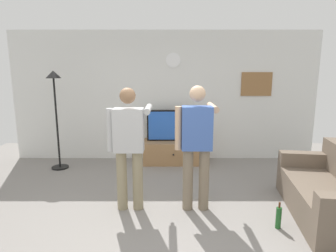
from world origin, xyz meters
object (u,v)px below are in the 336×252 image
at_px(person_standing_nearer_lamp, 130,142).
at_px(beverage_bottle, 280,218).
at_px(tv_stand, 174,152).
at_px(television, 174,125).
at_px(wall_clock, 174,60).
at_px(side_couch, 333,194).
at_px(person_standing_nearer_couch, 197,141).
at_px(floor_lamp, 56,100).
at_px(framed_picture, 257,84).

bearing_deg(person_standing_nearer_lamp, beverage_bottle, -15.61).
xyz_separation_m(tv_stand, television, (-0.00, 0.05, 0.55)).
xyz_separation_m(wall_clock, side_couch, (2.03, -2.54, -1.78)).
bearing_deg(person_standing_nearer_couch, person_standing_nearer_lamp, 179.53).
bearing_deg(tv_stand, person_standing_nearer_couch, -82.25).
distance_m(television, floor_lamp, 2.34).
height_order(tv_stand, wall_clock, wall_clock).
relative_size(television, side_couch, 0.57).
bearing_deg(wall_clock, floor_lamp, -164.03).
distance_m(television, side_couch, 3.10).
relative_size(tv_stand, floor_lamp, 0.64).
bearing_deg(framed_picture, beverage_bottle, -100.09).
distance_m(television, person_standing_nearer_lamp, 2.16).
relative_size(tv_stand, beverage_bottle, 3.60).
bearing_deg(wall_clock, television, -90.00).
relative_size(side_couch, beverage_bottle, 5.63).
bearing_deg(tv_stand, floor_lamp, -171.11).
height_order(person_standing_nearer_lamp, beverage_bottle, person_standing_nearer_lamp).
bearing_deg(person_standing_nearer_lamp, floor_lamp, 133.96).
xyz_separation_m(wall_clock, person_standing_nearer_lamp, (-0.63, -2.31, -1.15)).
relative_size(television, floor_lamp, 0.57).
bearing_deg(wall_clock, framed_picture, 0.16).
height_order(person_standing_nearer_lamp, person_standing_nearer_couch, person_standing_nearer_couch).
distance_m(floor_lamp, person_standing_nearer_couch, 3.04).
distance_m(framed_picture, floor_lamp, 4.04).
bearing_deg(person_standing_nearer_couch, framed_picture, 57.68).
relative_size(framed_picture, side_couch, 0.34).
bearing_deg(tv_stand, side_couch, -47.98).
relative_size(floor_lamp, beverage_bottle, 5.61).
xyz_separation_m(wall_clock, beverage_bottle, (1.24, -2.83, -1.96)).
bearing_deg(framed_picture, person_standing_nearer_couch, -122.32).
height_order(television, person_standing_nearer_couch, person_standing_nearer_couch).
xyz_separation_m(television, person_standing_nearer_lamp, (-0.63, -2.06, 0.17)).
height_order(wall_clock, person_standing_nearer_couch, wall_clock).
bearing_deg(floor_lamp, wall_clock, 15.97).
height_order(framed_picture, person_standing_nearer_lamp, framed_picture).
xyz_separation_m(wall_clock, person_standing_nearer_couch, (0.28, -2.31, -1.13)).
xyz_separation_m(television, beverage_bottle, (1.24, -2.58, -0.64)).
bearing_deg(framed_picture, floor_lamp, -170.79).
bearing_deg(tv_stand, framed_picture, 9.62).
xyz_separation_m(television, framed_picture, (1.74, 0.25, 0.83)).
height_order(tv_stand, person_standing_nearer_lamp, person_standing_nearer_lamp).
distance_m(side_couch, beverage_bottle, 0.86).
xyz_separation_m(tv_stand, floor_lamp, (-2.24, -0.35, 1.12)).
height_order(framed_picture, side_couch, framed_picture).
bearing_deg(framed_picture, television, -171.88).
bearing_deg(wall_clock, tv_stand, -90.00).
distance_m(floor_lamp, person_standing_nearer_lamp, 2.35).
xyz_separation_m(person_standing_nearer_lamp, person_standing_nearer_couch, (0.90, -0.01, 0.02)).
bearing_deg(framed_picture, person_standing_nearer_lamp, -135.74).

